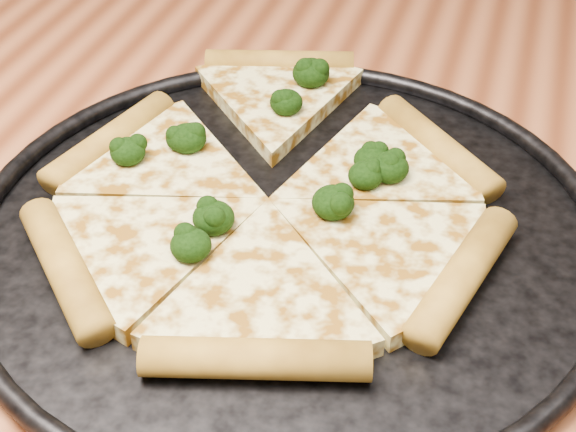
# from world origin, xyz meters

# --- Properties ---
(dining_table) EXTENTS (1.20, 0.90, 0.75)m
(dining_table) POSITION_xyz_m (0.00, 0.00, 0.66)
(dining_table) COLOR #97512E
(dining_table) RESTS_ON ground
(pizza_pan) EXTENTS (0.41, 0.41, 0.02)m
(pizza_pan) POSITION_xyz_m (0.10, -0.01, 0.76)
(pizza_pan) COLOR black
(pizza_pan) RESTS_ON dining_table
(pizza) EXTENTS (0.32, 0.37, 0.02)m
(pizza) POSITION_xyz_m (0.08, 0.01, 0.77)
(pizza) COLOR #E5DE8C
(pizza) RESTS_ON pizza_pan
(broccoli_florets) EXTENTS (0.20, 0.25, 0.02)m
(broccoli_florets) POSITION_xyz_m (0.07, 0.04, 0.78)
(broccoli_florets) COLOR black
(broccoli_florets) RESTS_ON pizza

